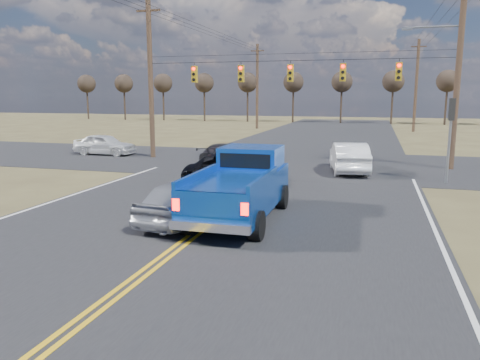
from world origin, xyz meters
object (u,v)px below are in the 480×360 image
(silver_suv, at_px, (186,200))
(black_suv, at_px, (227,168))
(white_car_queue, at_px, (349,157))
(cross_car_west, at_px, (105,144))
(dgrey_car_queue, at_px, (225,155))
(pickup_truck, at_px, (241,186))

(silver_suv, relative_size, black_suv, 0.78)
(white_car_queue, distance_m, cross_car_west, 16.65)
(silver_suv, bearing_deg, black_suv, -77.07)
(black_suv, bearing_deg, silver_suv, 96.89)
(dgrey_car_queue, relative_size, cross_car_west, 1.10)
(white_car_queue, relative_size, dgrey_car_queue, 1.04)
(dgrey_car_queue, xyz_separation_m, cross_car_west, (-9.51, 2.78, 0.04))
(pickup_truck, relative_size, cross_car_west, 1.43)
(pickup_truck, height_order, dgrey_car_queue, pickup_truck)
(black_suv, relative_size, dgrey_car_queue, 1.17)
(pickup_truck, height_order, white_car_queue, pickup_truck)
(black_suv, distance_m, dgrey_car_queue, 5.36)
(pickup_truck, height_order, cross_car_west, pickup_truck)
(silver_suv, height_order, cross_car_west, silver_suv)
(white_car_queue, height_order, dgrey_car_queue, white_car_queue)
(silver_suv, relative_size, cross_car_west, 1.00)
(silver_suv, distance_m, black_suv, 6.58)
(white_car_queue, distance_m, dgrey_car_queue, 6.90)
(pickup_truck, distance_m, silver_suv, 1.86)
(pickup_truck, xyz_separation_m, silver_suv, (-1.60, -0.88, -0.38))
(pickup_truck, distance_m, cross_car_west, 19.13)
(black_suv, height_order, cross_car_west, black_suv)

